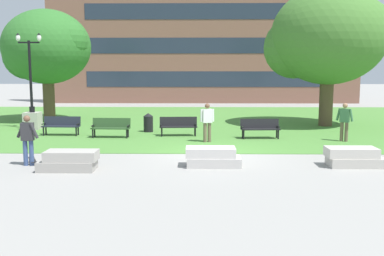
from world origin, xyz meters
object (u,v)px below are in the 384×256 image
park_bench_far_left (178,125)px  concrete_block_center (69,161)px  person_skateboarder (28,137)px  trash_bin (148,122)px  concrete_block_left (212,157)px  park_bench_near_left (260,127)px  person_bystander_near_lawn (345,120)px  lamp_post_center (32,110)px  skateboard (33,161)px  concrete_block_right (354,157)px  park_bench_near_right (61,125)px  park_bench_far_right (111,126)px  person_bystander_far_lawn (207,120)px

park_bench_far_left → concrete_block_center: bearing=-113.8°
person_skateboarder → trash_bin: bearing=67.9°
concrete_block_left → park_bench_near_left: size_ratio=1.01×
person_bystander_near_lawn → person_skateboarder: bearing=-157.6°
concrete_block_left → trash_bin: 8.42m
park_bench_far_left → trash_bin: size_ratio=1.91×
park_bench_near_left → concrete_block_center: bearing=-137.2°
lamp_post_center → person_bystander_near_lawn: 15.77m
skateboard → park_bench_far_left: bearing=52.4°
concrete_block_right → park_bench_near_left: (-2.35, 5.80, 0.23)m
concrete_block_center → concrete_block_left: same height
person_skateboarder → park_bench_near_right: bearing=97.8°
park_bench_near_right → concrete_block_right: bearing=-29.2°
concrete_block_left → park_bench_near_right: bearing=136.8°
trash_bin → person_bystander_near_lawn: (9.04, -2.81, 0.48)m
park_bench_near_right → person_bystander_near_lawn: size_ratio=1.06×
concrete_block_right → park_bench_far_right: park_bench_far_right is taller
person_skateboarder → park_bench_near_left: person_skateboarder is taller
person_skateboarder → park_bench_far_left: bearing=54.1°
park_bench_far_right → person_bystander_near_lawn: 10.65m
trash_bin → park_bench_near_left: bearing=-20.4°
park_bench_far_left → trash_bin: bearing=141.7°
park_bench_near_left → person_bystander_far_lawn: (-2.47, -1.06, 0.44)m
concrete_block_left → person_bystander_near_lawn: 7.87m
concrete_block_center → park_bench_far_right: bearing=89.6°
park_bench_near_right → trash_bin: size_ratio=1.89×
person_skateboarder → park_bench_near_left: (8.60, 5.83, -0.43)m
park_bench_near_left → park_bench_far_right: (-6.97, 0.19, 0.00)m
concrete_block_center → park_bench_far_right: park_bench_far_right is taller
person_skateboarder → concrete_block_left: bearing=-0.1°
park_bench_near_right → person_bystander_near_lawn: (13.13, -1.64, 0.44)m
park_bench_near_right → person_skateboarder: bearing=-82.2°
person_bystander_near_lawn → park_bench_far_left: bearing=168.2°
park_bench_far_right → trash_bin: 2.40m
concrete_block_center → person_bystander_near_lawn: (10.65, 5.70, 0.68)m
skateboard → concrete_block_left: bearing=-3.5°
park_bench_far_left → lamp_post_center: lamp_post_center is taller
skateboard → park_bench_far_right: 5.89m
concrete_block_center → person_bystander_far_lawn: (4.55, 5.44, 0.68)m
skateboard → trash_bin: size_ratio=1.05×
park_bench_near_right → park_bench_far_left: bearing=-0.9°
concrete_block_right → trash_bin: 11.02m
park_bench_near_left → lamp_post_center: size_ratio=0.36×
park_bench_near_left → person_bystander_near_lawn: bearing=-12.5°
concrete_block_center → person_bystander_far_lawn: person_bystander_far_lawn is taller
concrete_block_right → park_bench_near_left: bearing=112.1°
concrete_block_right → person_bystander_near_lawn: (1.27, 5.00, 0.68)m
park_bench_near_right → trash_bin: (4.09, 1.18, -0.04)m
skateboard → person_bystander_far_lawn: person_bystander_far_lawn is taller
lamp_post_center → trash_bin: lamp_post_center is taller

